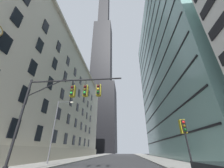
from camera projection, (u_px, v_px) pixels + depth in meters
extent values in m
cube|color=beige|center=(46.00, 98.00, 35.65)|extent=(15.51, 61.25, 28.35)
cube|color=#B2A893|center=(80.00, 56.00, 40.96)|extent=(0.70, 61.25, 0.60)
cube|color=#B2A893|center=(67.00, 154.00, 29.18)|extent=(0.50, 61.25, 2.20)
cube|color=black|center=(14.00, 128.00, 15.65)|extent=(0.14, 1.40, 2.20)
cube|color=black|center=(39.00, 133.00, 20.11)|extent=(0.14, 1.40, 2.20)
cube|color=black|center=(55.00, 136.00, 24.57)|extent=(0.14, 1.40, 2.20)
cube|color=black|center=(66.00, 139.00, 29.03)|extent=(0.14, 1.40, 2.20)
cube|color=black|center=(74.00, 140.00, 33.49)|extent=(0.14, 1.40, 2.20)
cube|color=black|center=(80.00, 141.00, 37.95)|extent=(0.14, 1.40, 2.20)
cube|color=black|center=(85.00, 142.00, 42.41)|extent=(0.14, 1.40, 2.20)
cube|color=black|center=(89.00, 143.00, 46.87)|extent=(0.14, 1.40, 2.20)
cube|color=black|center=(24.00, 95.00, 17.51)|extent=(0.14, 1.40, 2.20)
cube|color=black|center=(45.00, 106.00, 21.98)|extent=(0.14, 1.40, 2.20)
cube|color=black|center=(59.00, 114.00, 26.44)|extent=(0.14, 1.40, 2.20)
cube|color=black|center=(68.00, 119.00, 30.90)|extent=(0.14, 1.40, 2.20)
cube|color=black|center=(76.00, 123.00, 35.36)|extent=(0.14, 1.40, 2.20)
cube|color=black|center=(81.00, 126.00, 39.82)|extent=(0.14, 1.40, 2.20)
cube|color=black|center=(86.00, 128.00, 44.28)|extent=(0.14, 1.40, 2.20)
cube|color=black|center=(90.00, 130.00, 48.74)|extent=(0.14, 1.40, 2.20)
cube|color=black|center=(5.00, 43.00, 14.92)|extent=(0.14, 1.40, 2.20)
cube|color=black|center=(33.00, 68.00, 19.38)|extent=(0.14, 1.40, 2.20)
cube|color=black|center=(50.00, 83.00, 23.84)|extent=(0.14, 1.40, 2.20)
cube|color=black|center=(62.00, 94.00, 28.30)|extent=(0.14, 1.40, 2.20)
cube|color=black|center=(71.00, 102.00, 32.76)|extent=(0.14, 1.40, 2.20)
cube|color=black|center=(78.00, 107.00, 37.22)|extent=(0.14, 1.40, 2.20)
cube|color=black|center=(83.00, 112.00, 41.68)|extent=(0.14, 1.40, 2.20)
cube|color=black|center=(87.00, 116.00, 46.14)|extent=(0.14, 1.40, 2.20)
cube|color=black|center=(90.00, 119.00, 50.60)|extent=(0.14, 1.40, 2.20)
cube|color=black|center=(17.00, 17.00, 16.78)|extent=(0.14, 1.40, 2.20)
cube|color=black|center=(40.00, 45.00, 21.24)|extent=(0.14, 1.40, 2.20)
cube|color=black|center=(55.00, 64.00, 25.70)|extent=(0.14, 1.40, 2.20)
cube|color=black|center=(65.00, 76.00, 30.17)|extent=(0.14, 1.40, 2.20)
cube|color=black|center=(73.00, 86.00, 34.63)|extent=(0.14, 1.40, 2.20)
cube|color=black|center=(79.00, 93.00, 39.09)|extent=(0.14, 1.40, 2.20)
cube|color=black|center=(84.00, 99.00, 43.55)|extent=(0.14, 1.40, 2.20)
cube|color=black|center=(88.00, 104.00, 48.01)|extent=(0.14, 1.40, 2.20)
cube|color=black|center=(91.00, 108.00, 52.47)|extent=(0.14, 1.40, 2.20)
cube|color=black|center=(46.00, 27.00, 23.11)|extent=(0.14, 1.40, 2.20)
cube|color=black|center=(59.00, 47.00, 27.57)|extent=(0.14, 1.40, 2.20)
cube|color=black|center=(68.00, 61.00, 32.03)|extent=(0.14, 1.40, 2.20)
cube|color=black|center=(75.00, 72.00, 36.49)|extent=(0.14, 1.40, 2.20)
cube|color=black|center=(81.00, 81.00, 40.95)|extent=(0.14, 1.40, 2.20)
cube|color=black|center=(85.00, 87.00, 45.41)|extent=(0.14, 1.40, 2.20)
cube|color=black|center=(89.00, 93.00, 49.87)|extent=(0.14, 1.40, 2.20)
cube|color=black|center=(92.00, 98.00, 54.33)|extent=(0.14, 1.40, 2.20)
cube|color=black|center=(100.00, 117.00, 100.42)|extent=(24.03, 24.03, 48.32)
cube|color=black|center=(102.00, 54.00, 126.75)|extent=(16.82, 16.82, 70.29)
cube|color=black|center=(104.00, 2.00, 161.86)|extent=(10.82, 10.82, 87.86)
cube|color=gray|center=(177.00, 67.00, 42.05)|extent=(16.11, 47.45, 50.12)
cube|color=black|center=(162.00, 140.00, 33.37)|extent=(0.12, 46.45, 0.24)
cube|color=black|center=(160.00, 124.00, 35.15)|extent=(0.12, 46.45, 0.24)
cube|color=black|center=(157.00, 109.00, 36.92)|extent=(0.12, 46.45, 0.24)
cube|color=black|center=(155.00, 95.00, 38.70)|extent=(0.12, 46.45, 0.24)
cube|color=black|center=(153.00, 83.00, 40.47)|extent=(0.12, 46.45, 0.24)
cube|color=black|center=(152.00, 71.00, 42.25)|extent=(0.12, 46.45, 0.24)
cube|color=black|center=(150.00, 61.00, 44.03)|extent=(0.12, 46.45, 0.24)
cube|color=black|center=(148.00, 51.00, 45.80)|extent=(0.12, 46.45, 0.24)
cube|color=black|center=(147.00, 42.00, 47.58)|extent=(0.12, 46.45, 0.24)
cube|color=black|center=(146.00, 34.00, 49.35)|extent=(0.12, 46.45, 0.24)
cube|color=black|center=(145.00, 27.00, 51.13)|extent=(0.12, 46.45, 0.24)
cylinder|color=black|center=(20.00, 120.00, 11.28)|extent=(0.20, 0.20, 7.65)
cylinder|color=black|center=(75.00, 80.00, 12.51)|extent=(8.64, 0.14, 0.14)
cylinder|color=black|center=(47.00, 87.00, 12.46)|extent=(3.55, 0.10, 1.78)
cylinder|color=black|center=(73.00, 83.00, 12.38)|extent=(0.04, 0.04, 0.60)
cube|color=black|center=(72.00, 91.00, 12.05)|extent=(0.30, 0.30, 0.90)
cube|color=olive|center=(73.00, 91.00, 12.20)|extent=(0.40, 0.40, 1.04)
sphere|color=#450808|center=(72.00, 87.00, 12.03)|extent=(0.20, 0.20, 0.20)
sphere|color=#4B3A08|center=(72.00, 90.00, 11.91)|extent=(0.20, 0.20, 0.20)
sphere|color=green|center=(71.00, 93.00, 11.78)|extent=(0.20, 0.20, 0.20)
cylinder|color=black|center=(86.00, 83.00, 12.28)|extent=(0.04, 0.04, 0.60)
cube|color=black|center=(85.00, 90.00, 11.95)|extent=(0.30, 0.30, 0.90)
cube|color=olive|center=(86.00, 91.00, 12.10)|extent=(0.40, 0.40, 1.04)
sphere|color=#450808|center=(85.00, 87.00, 11.93)|extent=(0.20, 0.20, 0.20)
sphere|color=#4B3A08|center=(85.00, 89.00, 11.81)|extent=(0.20, 0.20, 0.20)
sphere|color=green|center=(84.00, 92.00, 11.68)|extent=(0.20, 0.20, 0.20)
cylinder|color=black|center=(99.00, 82.00, 12.18)|extent=(0.04, 0.04, 0.60)
cube|color=black|center=(98.00, 90.00, 11.85)|extent=(0.30, 0.30, 0.90)
cube|color=olive|center=(99.00, 90.00, 12.00)|extent=(0.40, 0.40, 1.04)
sphere|color=#450808|center=(98.00, 86.00, 11.83)|extent=(0.20, 0.20, 0.20)
sphere|color=yellow|center=(98.00, 89.00, 11.71)|extent=(0.20, 0.20, 0.20)
sphere|color=#083D10|center=(98.00, 92.00, 11.58)|extent=(0.20, 0.20, 0.20)
cylinder|color=black|center=(188.00, 145.00, 9.83)|extent=(0.12, 0.12, 3.73)
cube|color=black|center=(184.00, 126.00, 10.43)|extent=(0.30, 0.30, 0.90)
cube|color=olive|center=(183.00, 127.00, 10.58)|extent=(0.40, 0.40, 1.04)
sphere|color=red|center=(183.00, 122.00, 10.41)|extent=(0.20, 0.20, 0.20)
sphere|color=#4B3A08|center=(184.00, 126.00, 10.29)|extent=(0.20, 0.20, 0.20)
sphere|color=#083D10|center=(185.00, 130.00, 10.16)|extent=(0.20, 0.20, 0.20)
cylinder|color=#47474C|center=(54.00, 129.00, 19.41)|extent=(0.18, 0.18, 8.53)
cylinder|color=#47474C|center=(65.00, 102.00, 21.15)|extent=(2.19, 0.10, 0.10)
ellipsoid|color=#EFE5C6|center=(72.00, 102.00, 21.01)|extent=(0.56, 0.32, 0.24)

